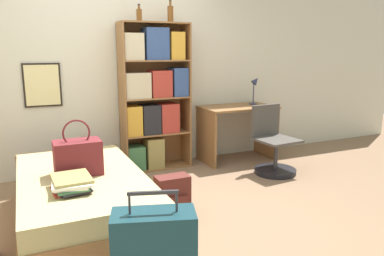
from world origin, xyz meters
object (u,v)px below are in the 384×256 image
object	(u,v)px
bed	(82,199)
desk	(237,124)
backpack	(173,197)
handbag	(78,157)
bottle_brown	(170,13)
desk_chair	(273,152)
bookcase	(153,96)
desk_lamp	(255,85)
book_stack_on_bed	(72,183)
bottle_green	(139,15)

from	to	relation	value
bed	desk	world-z (taller)	desk
bed	backpack	xyz separation A→B (m)	(0.79, -0.20, -0.04)
handbag	backpack	size ratio (longest dim) A/B	1.24
bed	handbag	size ratio (longest dim) A/B	3.84
bottle_brown	desk_chair	distance (m)	2.18
handbag	desk_chair	distance (m)	2.52
bookcase	desk	xyz separation A→B (m)	(1.20, -0.13, -0.44)
desk_lamp	desk_chair	xyz separation A→B (m)	(-0.20, -0.75, -0.78)
handbag	bottle_brown	xyz separation A→B (m)	(1.38, 1.26, 1.37)
book_stack_on_bed	bottle_brown	bearing A→B (deg)	47.82
backpack	bed	bearing A→B (deg)	165.48
bottle_green	desk_chair	world-z (taller)	bottle_green
book_stack_on_bed	desk_chair	distance (m)	2.71
bottle_green	backpack	bearing A→B (deg)	-96.64
bed	book_stack_on_bed	distance (m)	0.49
bottle_brown	desk	size ratio (longest dim) A/B	0.27
handbag	desk	size ratio (longest dim) A/B	0.48
bed	bottle_green	size ratio (longest dim) A/B	9.09
bottle_brown	desk_lamp	xyz separation A→B (m)	(1.27, -0.04, -0.94)
bookcase	desk_lamp	world-z (taller)	bookcase
bottle_green	backpack	distance (m)	2.32
bottle_green	desk	distance (m)	1.98
book_stack_on_bed	handbag	bearing A→B (deg)	74.22
desk	desk_lamp	world-z (taller)	desk_lamp
bed	bottle_brown	xyz separation A→B (m)	(1.36, 1.27, 1.76)
bookcase	desk_lamp	distance (m)	1.53
bottle_green	desk	xyz separation A→B (m)	(1.35, -0.13, -1.44)
bookcase	bottle_brown	distance (m)	1.05
handbag	bookcase	xyz separation A→B (m)	(1.13, 1.28, 0.34)
book_stack_on_bed	desk_chair	xyz separation A→B (m)	(2.56, 0.85, -0.26)
bottle_green	backpack	size ratio (longest dim) A/B	0.52
handbag	desk_chair	size ratio (longest dim) A/B	0.57
bed	desk_lamp	world-z (taller)	desk_lamp
bottle_green	desk_chair	distance (m)	2.39
backpack	bookcase	bearing A→B (deg)	77.76
bookcase	desk	bearing A→B (deg)	-5.96
bed	handbag	distance (m)	0.39
desk	desk_chair	world-z (taller)	desk_chair
bottle_brown	backpack	xyz separation A→B (m)	(-0.57, -1.47, -1.79)
handbag	bottle_green	xyz separation A→B (m)	(0.98, 1.28, 1.34)
bottle_green	bottle_brown	size ratio (longest dim) A/B	0.73
bookcase	desk_chair	size ratio (longest dim) A/B	2.20
bottle_brown	desk_lamp	size ratio (longest dim) A/B	0.69
bookcase	desk_chair	world-z (taller)	bookcase
desk_chair	bottle_green	bearing A→B (deg)	151.10
desk_lamp	desk_chair	world-z (taller)	desk_lamp
desk_lamp	desk	bearing A→B (deg)	-168.60
bed	desk_chair	xyz separation A→B (m)	(2.44, 0.47, 0.03)
bed	bottle_green	distance (m)	2.36
bed	bottle_green	world-z (taller)	bottle_green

